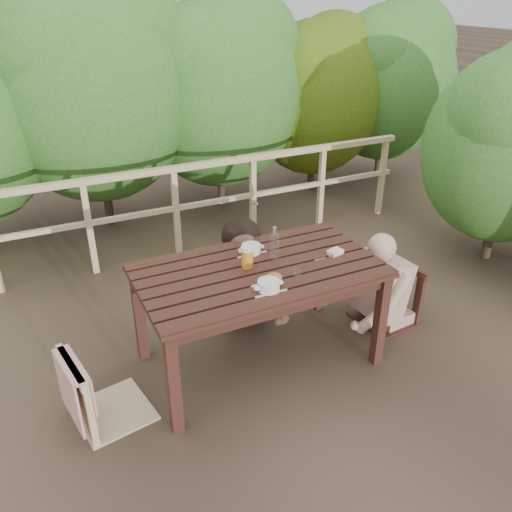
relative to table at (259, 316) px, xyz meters
name	(u,v)px	position (x,y,z in m)	size (l,w,h in m)	color
ground	(259,359)	(0.00, 0.00, -0.41)	(60.00, 60.00, 0.00)	brown
table	(259,316)	(0.00, 0.00, 0.00)	(1.76, 0.99, 0.81)	#341A13
chair_left	(104,355)	(-1.17, -0.09, 0.09)	(0.50, 0.50, 1.00)	tan
chair_far	(238,260)	(0.16, 0.75, 0.08)	(0.49, 0.49, 0.98)	#341A13
chair_right	(389,272)	(1.24, 0.02, 0.07)	(0.48, 0.48, 0.96)	#341A13
woman	(237,235)	(0.16, 0.77, 0.32)	(0.59, 0.72, 1.46)	black
diner_right	(395,247)	(1.27, 0.02, 0.31)	(0.57, 0.71, 1.43)	tan
railing	(176,212)	(0.00, 2.00, 0.10)	(5.60, 0.10, 1.01)	tan
hedge_row	(169,57)	(0.40, 3.20, 1.49)	(6.60, 1.60, 3.80)	#316323
soup_near	(269,286)	(-0.08, -0.30, 0.45)	(0.25, 0.25, 0.08)	white
soup_far	(251,250)	(0.05, 0.24, 0.45)	(0.25, 0.25, 0.08)	white
bread_roll	(273,279)	(0.00, -0.22, 0.45)	(0.13, 0.10, 0.08)	#A06A35
beer_glass	(247,258)	(-0.07, 0.05, 0.49)	(0.09, 0.09, 0.18)	orange
bottle	(274,245)	(0.15, 0.06, 0.55)	(0.07, 0.07, 0.28)	silver
tumbler	(297,275)	(0.17, -0.24, 0.44)	(0.07, 0.07, 0.08)	silver
butter_tub	(335,253)	(0.62, -0.06, 0.43)	(0.11, 0.08, 0.05)	white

